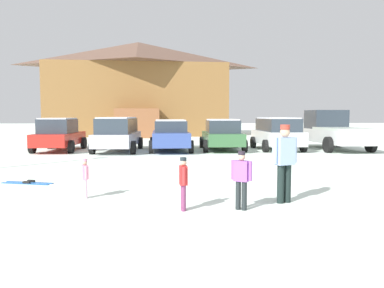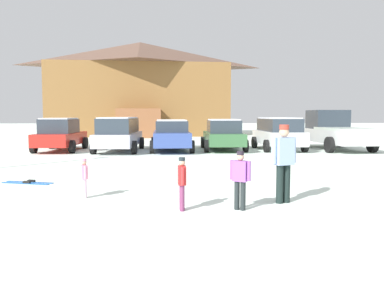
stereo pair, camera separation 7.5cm
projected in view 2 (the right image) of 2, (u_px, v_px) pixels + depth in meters
ground at (130, 247)px, 5.30m from camera, size 160.00×160.00×0.00m
ski_lodge at (140, 88)px, 35.22m from camera, size 16.71×10.20×8.67m
parked_red_sedan at (60, 135)px, 19.47m from camera, size 2.17×4.15×1.72m
parked_silver_wagon at (119, 133)px, 19.27m from camera, size 2.34×4.78×1.76m
parked_blue_hatchback at (171, 135)px, 19.54m from camera, size 2.25×4.66×1.63m
parked_green_coupe at (223, 134)px, 20.00m from camera, size 2.26×4.40×1.65m
parked_white_suv at (278, 133)px, 20.03m from camera, size 2.20×4.26×1.74m
pickup_truck at (334, 131)px, 20.45m from camera, size 2.60×5.53×2.15m
skier_child_in_red_jacket at (182, 181)px, 7.30m from camera, size 0.16×0.39×1.05m
skier_child_in_purple_jacket at (240, 177)px, 7.34m from camera, size 0.38×0.29×1.16m
skier_child_in_pink_snowsuit at (84, 176)px, 8.40m from camera, size 0.20×0.31×0.89m
skier_adult_in_blue_parka at (284, 159)px, 7.91m from camera, size 0.59×0.37×1.67m
pair_of_skis at (28, 182)px, 10.26m from camera, size 1.45×0.67×0.08m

